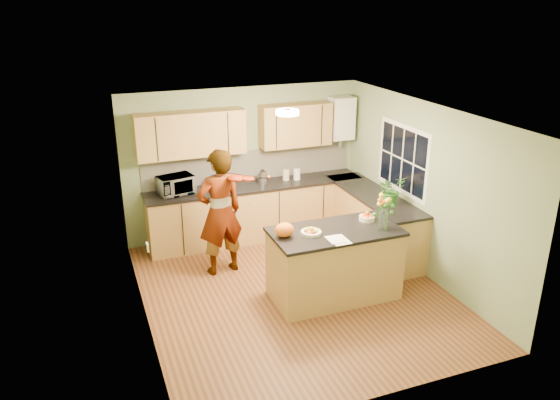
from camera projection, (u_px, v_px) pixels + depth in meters
name	position (u px, v px, depth m)	size (l,w,h in m)	color
floor	(294.00, 292.00, 7.56)	(4.50, 4.50, 0.00)	#573019
ceiling	(296.00, 114.00, 6.68)	(4.00, 4.50, 0.02)	silver
wall_back	(244.00, 162.00, 9.09)	(4.00, 0.02, 2.50)	gray
wall_front	(386.00, 290.00, 5.16)	(4.00, 0.02, 2.50)	gray
wall_left	(139.00, 231.00, 6.46)	(0.02, 4.50, 2.50)	gray
wall_right	(425.00, 190.00, 7.79)	(0.02, 4.50, 2.50)	gray
back_counter	(256.00, 211.00, 9.14)	(3.64, 0.62, 0.94)	#A97E43
right_counter	(373.00, 222.00, 8.71)	(0.62, 2.24, 0.94)	#A97E43
splashback	(250.00, 165.00, 9.13)	(3.60, 0.02, 0.52)	silver
upper_cabinets	(236.00, 130.00, 8.67)	(3.20, 0.34, 0.70)	#A97E43
boiler	(341.00, 118.00, 9.29)	(0.40, 0.30, 0.86)	white
window_right	(403.00, 159.00, 8.21)	(0.01, 1.30, 1.05)	white
light_switch	(148.00, 247.00, 5.92)	(0.02, 0.09, 0.09)	white
ceiling_lamp	(287.00, 112.00, 6.96)	(0.30, 0.30, 0.07)	#FFEABF
peninsula_island	(334.00, 263.00, 7.31)	(1.71, 0.88, 0.98)	#A97E43
fruit_dish	(311.00, 231.00, 7.01)	(0.27, 0.27, 0.09)	beige
orange_bowl	(367.00, 217.00, 7.44)	(0.22, 0.22, 0.13)	beige
flower_vase	(384.00, 205.00, 7.06)	(0.27, 0.27, 0.51)	silver
orange_bag	(284.00, 230.00, 6.92)	(0.25, 0.21, 0.19)	orange
papers	(339.00, 240.00, 6.84)	(0.22, 0.30, 0.01)	white
violinist	(220.00, 212.00, 7.82)	(0.69, 0.45, 1.88)	#DB9B86
violin	(237.00, 178.00, 7.50)	(0.62, 0.25, 0.12)	#550C05
microwave	(176.00, 185.00, 8.50)	(0.53, 0.36, 0.30)	white
blue_box	(221.00, 182.00, 8.72)	(0.29, 0.21, 0.23)	navy
kettle	(263.00, 177.00, 8.98)	(0.15, 0.15, 0.29)	#B8B8BC
jar_cream	(286.00, 175.00, 9.17)	(0.11, 0.11, 0.18)	beige
jar_white	(297.00, 174.00, 9.19)	(0.12, 0.12, 0.18)	white
potted_plant	(391.00, 190.00, 8.07)	(0.40, 0.34, 0.44)	#337426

